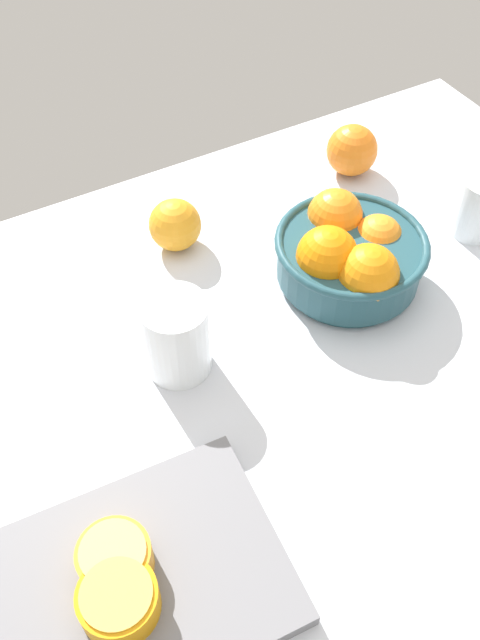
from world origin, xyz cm
name	(u,v)px	position (x,y,z in cm)	size (l,w,h in cm)	color
ground_plane	(266,368)	(0.00, 0.00, -1.50)	(131.92, 88.35, 3.00)	silver
fruit_bowl	(349,254)	(17.67, 7.27, 5.20)	(21.59, 21.59, 11.63)	#234C56
juice_glass	(177,341)	(-10.18, 5.10, 4.94)	(8.57, 8.57, 11.50)	white
second_glass	(479,209)	(41.10, 6.55, 4.37)	(7.17, 7.17, 9.59)	white
cutting_board	(141,580)	(-25.89, -18.85, 1.09)	(29.36, 22.58, 2.18)	slate
orange_half_0	(119,600)	(-28.72, -20.73, 4.21)	(8.00, 8.00, 4.13)	orange
orange_half_1	(115,559)	(-27.48, -16.74, 4.19)	(7.63, 7.63, 4.09)	orange
loose_orange_0	(175,225)	(-0.64, 26.03, 3.94)	(7.89, 7.89, 7.89)	orange
loose_orange_1	(352,150)	(32.92, 28.28, 4.25)	(8.49, 8.49, 8.49)	orange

